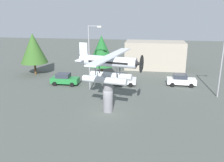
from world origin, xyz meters
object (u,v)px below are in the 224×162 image
at_px(car_near_green, 65,79).
at_px(streetlight_secondary, 223,62).
at_px(car_far_white, 181,80).
at_px(tree_west, 33,48).
at_px(streetlight_primary, 90,54).
at_px(floatplane_monument, 109,66).
at_px(tree_east, 102,51).
at_px(display_pedestal, 108,96).
at_px(storefront_building, 155,55).
at_px(car_mid_silver, 122,79).

distance_m(car_near_green, streetlight_secondary, 22.19).
relative_size(car_near_green, streetlight_secondary, 0.53).
xyz_separation_m(car_far_white, tree_west, (-24.66, 2.93, 3.77)).
relative_size(streetlight_primary, streetlight_secondary, 1.13).
distance_m(floatplane_monument, tree_east, 14.19).
bearing_deg(floatplane_monument, car_near_green, 144.35).
bearing_deg(tree_east, floatplane_monument, -75.62).
bearing_deg(car_far_white, car_near_green, -172.81).
bearing_deg(car_far_white, display_pedestal, -129.69).
relative_size(streetlight_primary, storefront_building, 0.80).
distance_m(floatplane_monument, car_near_green, 12.97).
xyz_separation_m(floatplane_monument, streetlight_secondary, (13.43, 6.76, -0.60)).
relative_size(display_pedestal, streetlight_secondary, 0.45).
relative_size(streetlight_secondary, tree_east, 1.13).
xyz_separation_m(floatplane_monument, car_near_green, (-8.34, 8.93, -4.34)).
xyz_separation_m(streetlight_secondary, tree_west, (-29.00, 7.30, 0.02)).
relative_size(floatplane_monument, tree_east, 1.48).
distance_m(car_mid_silver, car_far_white, 8.87).
height_order(car_far_white, streetlight_secondary, streetlight_secondary).
distance_m(display_pedestal, car_near_green, 12.15).
bearing_deg(streetlight_secondary, car_mid_silver, 165.78).
bearing_deg(tree_east, car_mid_silver, -43.76).
xyz_separation_m(car_near_green, storefront_building, (13.64, 13.09, 1.73)).
xyz_separation_m(streetlight_primary, storefront_building, (9.08, 14.81, -2.53)).
bearing_deg(tree_east, car_far_white, -11.65).
xyz_separation_m(car_near_green, streetlight_secondary, (21.77, -2.17, 3.74)).
distance_m(car_near_green, car_far_white, 17.57).
bearing_deg(car_far_white, tree_east, 168.35).
xyz_separation_m(streetlight_secondary, tree_east, (-16.95, 6.97, -0.08)).
bearing_deg(streetlight_primary, floatplane_monument, -62.32).
height_order(display_pedestal, car_near_green, display_pedestal).
bearing_deg(streetlight_primary, display_pedestal, -63.04).
distance_m(car_mid_silver, storefront_building, 13.06).
xyz_separation_m(streetlight_primary, tree_west, (-11.79, 6.85, -0.49)).
relative_size(streetlight_primary, tree_east, 1.27).
bearing_deg(car_near_green, car_mid_silver, 7.65).
bearing_deg(storefront_building, display_pedestal, -103.85).
bearing_deg(display_pedestal, car_mid_silver, 87.67).
bearing_deg(car_far_white, streetlight_primary, -163.07).
distance_m(car_mid_silver, streetlight_primary, 6.55).
bearing_deg(storefront_building, tree_east, -136.74).
bearing_deg(storefront_building, car_mid_silver, -112.78).
bearing_deg(streetlight_primary, car_far_white, 16.93).
xyz_separation_m(floatplane_monument, car_far_white, (9.09, 11.13, -4.34)).
bearing_deg(tree_east, storefront_building, 43.26).
bearing_deg(storefront_building, streetlight_primary, -121.50).
relative_size(car_near_green, car_far_white, 1.00).
bearing_deg(streetlight_secondary, tree_east, 157.64).
relative_size(floatplane_monument, storefront_building, 0.93).
bearing_deg(car_near_green, tree_west, 144.68).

